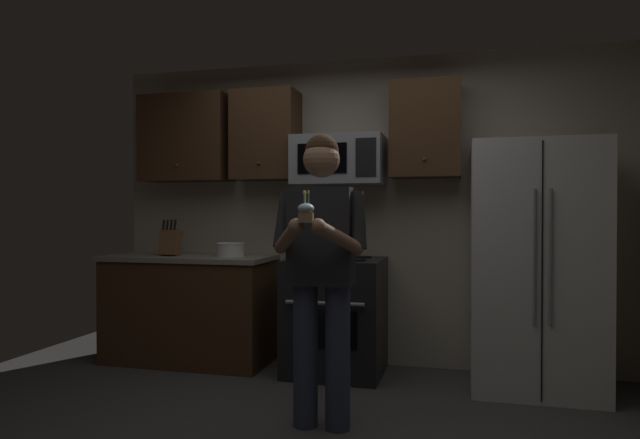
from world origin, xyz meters
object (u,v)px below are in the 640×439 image
object	(u,v)px
microwave	(339,160)
bowl_large_white	(230,249)
refrigerator	(535,266)
cupcake	(306,212)
person	(321,262)
knife_block	(171,242)
oven_range	(335,316)

from	to	relation	value
microwave	bowl_large_white	world-z (taller)	microwave
refrigerator	cupcake	distance (m)	1.98
microwave	bowl_large_white	size ratio (longest dim) A/B	2.98
person	cupcake	size ratio (longest dim) A/B	10.13
bowl_large_white	cupcake	bearing A→B (deg)	-53.71
knife_block	person	world-z (taller)	person
oven_range	cupcake	xyz separation A→B (m)	(0.17, -1.46, 0.83)
oven_range	knife_block	size ratio (longest dim) A/B	2.91
microwave	cupcake	bearing A→B (deg)	-83.91
person	cupcake	bearing A→B (deg)	-90.00
microwave	knife_block	size ratio (longest dim) A/B	2.31
refrigerator	cupcake	bearing A→B (deg)	-133.24
oven_range	bowl_large_white	world-z (taller)	bowl_large_white
refrigerator	person	xyz separation A→B (m)	(-1.33, -1.09, 0.10)
cupcake	microwave	bearing A→B (deg)	96.09
refrigerator	bowl_large_white	size ratio (longest dim) A/B	7.26
knife_block	bowl_large_white	size ratio (longest dim) A/B	1.29
microwave	person	size ratio (longest dim) A/B	0.42
microwave	knife_block	xyz separation A→B (m)	(-1.45, -0.15, -0.69)
bowl_large_white	person	bearing A→B (deg)	-46.64
knife_block	oven_range	bearing A→B (deg)	1.16
bowl_large_white	cupcake	size ratio (longest dim) A/B	1.43
person	cupcake	distance (m)	0.44
knife_block	person	bearing A→B (deg)	-34.13
refrigerator	person	size ratio (longest dim) A/B	1.02
knife_block	bowl_large_white	bearing A→B (deg)	5.72
microwave	bowl_large_white	distance (m)	1.18
knife_block	person	xyz separation A→B (m)	(1.62, -1.10, -0.04)
oven_range	knife_block	xyz separation A→B (m)	(-1.45, -0.03, 0.57)
oven_range	bowl_large_white	bearing A→B (deg)	178.51
oven_range	cupcake	size ratio (longest dim) A/B	5.36
microwave	person	distance (m)	1.45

